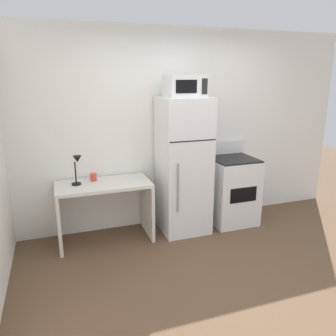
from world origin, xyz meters
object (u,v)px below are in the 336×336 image
at_px(refrigerator, 183,166).
at_px(desk, 104,201).
at_px(oven_range, 232,190).
at_px(desk_lamp, 77,165).
at_px(coffee_mug, 93,177).
at_px(microwave, 185,86).

bearing_deg(refrigerator, desk, 178.88).
relative_size(desk, oven_range, 1.03).
height_order(desk_lamp, coffee_mug, desk_lamp).
xyz_separation_m(desk, oven_range, (1.76, -0.01, -0.05)).
bearing_deg(microwave, coffee_mug, 171.74).
bearing_deg(coffee_mug, desk, -51.34).
bearing_deg(desk, desk_lamp, 175.00).
bearing_deg(desk_lamp, coffee_mug, 27.10).
distance_m(coffee_mug, oven_range, 1.89).
distance_m(desk, desk_lamp, 0.55).
relative_size(coffee_mug, oven_range, 0.09).
height_order(desk, oven_range, oven_range).
relative_size(refrigerator, microwave, 3.80).
bearing_deg(refrigerator, coffee_mug, 172.79).
relative_size(desk, desk_lamp, 3.20).
bearing_deg(oven_range, refrigerator, -179.56).
xyz_separation_m(refrigerator, microwave, (0.00, -0.02, 1.00)).
bearing_deg(desk, refrigerator, -1.12).
bearing_deg(microwave, desk, 177.70).
xyz_separation_m(desk_lamp, oven_range, (2.05, -0.04, -0.52)).
height_order(refrigerator, oven_range, refrigerator).
height_order(coffee_mug, refrigerator, refrigerator).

